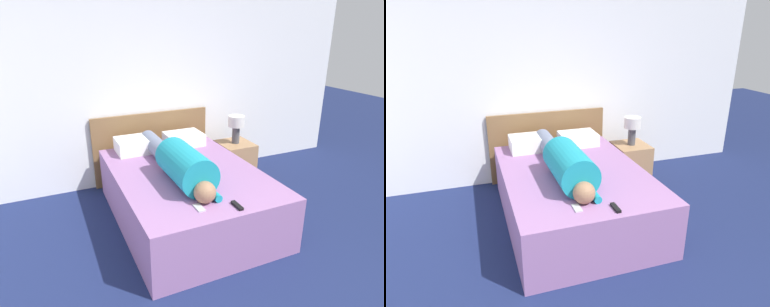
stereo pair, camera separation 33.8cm
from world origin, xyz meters
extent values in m
cube|color=white|center=(0.00, 3.24, 1.30)|extent=(6.33, 0.06, 2.60)
cube|color=#936699|center=(0.16, 2.03, 0.28)|extent=(1.45, 2.02, 0.57)
cube|color=brown|center=(0.16, 3.17, 0.47)|extent=(1.57, 0.04, 0.93)
cube|color=#A37A51|center=(1.18, 2.71, 0.26)|extent=(0.44, 0.46, 0.52)
cylinder|color=#4C4C51|center=(1.18, 2.71, 0.64)|extent=(0.10, 0.10, 0.23)
cylinder|color=silver|center=(1.18, 2.71, 0.82)|extent=(0.22, 0.22, 0.14)
sphere|color=#936B4C|center=(0.04, 1.34, 0.66)|extent=(0.20, 0.20, 0.20)
cylinder|color=teal|center=(0.04, 1.76, 0.75)|extent=(0.37, 0.71, 0.37)
cylinder|color=slate|center=(0.04, 2.54, 0.67)|extent=(0.20, 0.85, 0.20)
cylinder|color=teal|center=(0.15, 1.39, 0.60)|extent=(0.07, 0.22, 0.07)
cube|color=white|center=(-0.15, 2.82, 0.65)|extent=(0.49, 0.37, 0.17)
cube|color=white|center=(0.47, 2.82, 0.64)|extent=(0.46, 0.37, 0.15)
cube|color=black|center=(0.26, 1.16, 0.58)|extent=(0.04, 0.15, 0.02)
cube|color=#B2B7BC|center=(-0.05, 1.27, 0.57)|extent=(0.06, 0.13, 0.01)
camera|label=1|loc=(-1.15, -1.00, 2.02)|focal=32.00mm
camera|label=2|loc=(-0.83, -1.13, 2.02)|focal=32.00mm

